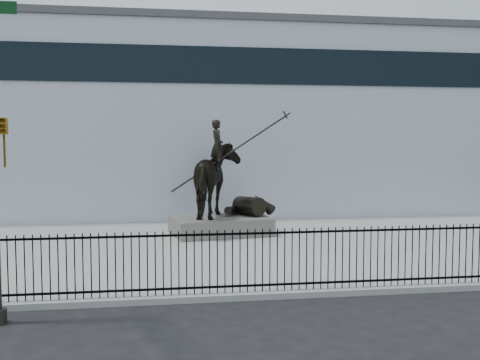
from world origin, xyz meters
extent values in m
plane|color=black|center=(0.00, 0.00, 0.00)|extent=(120.00, 120.00, 0.00)
cube|color=#969693|center=(0.00, 7.00, 0.07)|extent=(30.00, 12.00, 0.15)
cube|color=silver|center=(0.00, 20.00, 4.50)|extent=(44.00, 14.00, 9.00)
cube|color=black|center=(0.00, 1.25, 0.30)|extent=(22.00, 0.05, 0.05)
cube|color=black|center=(0.00, 1.25, 1.55)|extent=(22.00, 0.05, 0.05)
cube|color=black|center=(0.00, 1.25, 0.90)|extent=(22.00, 0.03, 1.50)
cube|color=#54514D|center=(-1.32, 9.44, 0.49)|extent=(3.92, 3.00, 0.67)
imported|color=black|center=(-1.32, 9.44, 2.24)|extent=(2.84, 3.18, 2.85)
imported|color=black|center=(-1.43, 9.42, 3.55)|extent=(0.57, 0.77, 1.93)
cylinder|color=black|center=(-0.94, 9.50, 3.25)|extent=(4.53, 0.80, 2.90)
imported|color=#B27813|center=(-6.78, 0.20, 3.70)|extent=(0.16, 0.20, 1.00)
camera|label=1|loc=(-3.82, -11.66, 3.76)|focal=42.00mm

